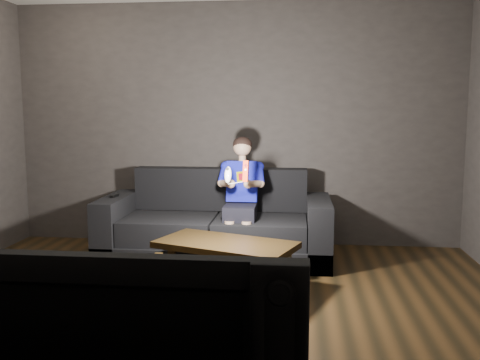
# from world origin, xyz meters

# --- Properties ---
(floor) EXTENTS (5.00, 5.00, 0.00)m
(floor) POSITION_xyz_m (0.00, 0.00, 0.00)
(floor) COLOR black
(floor) RESTS_ON ground
(back_wall) EXTENTS (5.00, 0.04, 2.70)m
(back_wall) POSITION_xyz_m (0.00, 2.50, 1.35)
(back_wall) COLOR #342F2E
(back_wall) RESTS_ON ground
(sofa) EXTENTS (2.31, 1.00, 0.89)m
(sofa) POSITION_xyz_m (-0.12, 1.83, 0.29)
(sofa) COLOR black
(sofa) RESTS_ON floor
(child) EXTENTS (0.46, 0.57, 1.14)m
(child) POSITION_xyz_m (0.14, 1.77, 0.75)
(child) COLOR black
(child) RESTS_ON sofa
(wii_remote_red) EXTENTS (0.06, 0.08, 0.20)m
(wii_remote_red) POSITION_xyz_m (0.23, 1.33, 0.96)
(wii_remote_red) COLOR red
(wii_remote_red) RESTS_ON child
(nunchuk_white) EXTENTS (0.07, 0.10, 0.17)m
(nunchuk_white) POSITION_xyz_m (0.06, 1.34, 0.93)
(nunchuk_white) COLOR white
(nunchuk_white) RESTS_ON child
(wii_remote_black) EXTENTS (0.05, 0.14, 0.03)m
(wii_remote_black) POSITION_xyz_m (-1.16, 1.75, 0.64)
(wii_remote_black) COLOR black
(wii_remote_black) RESTS_ON sofa
(coffee_table) EXTENTS (1.27, 0.94, 0.42)m
(coffee_table) POSITION_xyz_m (0.10, 0.86, 0.36)
(coffee_table) COLOR black
(coffee_table) RESTS_ON floor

